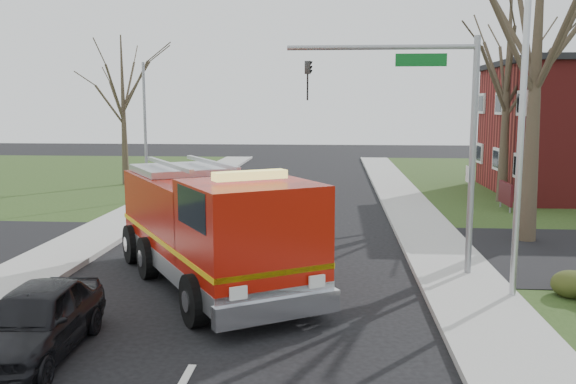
{
  "coord_description": "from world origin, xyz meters",
  "views": [
    {
      "loc": [
        2.67,
        -15.84,
        4.93
      ],
      "look_at": [
        1.09,
        4.49,
        2.0
      ],
      "focal_mm": 38.0,
      "sensor_mm": 36.0,
      "label": 1
    }
  ],
  "objects": [
    {
      "name": "streetlight_pole",
      "position": [
        7.14,
        -0.5,
        4.55
      ],
      "size": [
        1.48,
        0.16,
        8.4
      ],
      "color": "#B7BABF",
      "rests_on": "ground"
    },
    {
      "name": "ground",
      "position": [
        0.0,
        0.0,
        0.0
      ],
      "size": [
        120.0,
        120.0,
        0.0
      ],
      "primitive_type": "plane",
      "color": "black",
      "rests_on": "ground"
    },
    {
      "name": "traffic_signal_mast",
      "position": [
        5.21,
        1.5,
        4.71
      ],
      "size": [
        5.29,
        0.18,
        6.8
      ],
      "color": "gray",
      "rests_on": "ground"
    },
    {
      "name": "health_center_sign",
      "position": [
        10.5,
        12.5,
        0.88
      ],
      "size": [
        0.12,
        2.0,
        1.4
      ],
      "color": "#451015",
      "rests_on": "ground"
    },
    {
      "name": "sidewalk_right",
      "position": [
        6.2,
        0.0,
        0.07
      ],
      "size": [
        2.4,
        80.0,
        0.15
      ],
      "primitive_type": "cube",
      "color": "#979792",
      "rests_on": "ground"
    },
    {
      "name": "parked_car_maroon",
      "position": [
        -3.19,
        -4.77,
        0.72
      ],
      "size": [
        1.88,
        4.28,
        1.44
      ],
      "primitive_type": "imported",
      "rotation": [
        0.0,
        0.0,
        0.04
      ],
      "color": "black",
      "rests_on": "ground"
    },
    {
      "name": "bare_tree_left",
      "position": [
        -10.0,
        20.0,
        5.56
      ],
      "size": [
        4.5,
        4.5,
        9.0
      ],
      "color": "#32281D",
      "rests_on": "ground"
    },
    {
      "name": "bare_tree_far",
      "position": [
        11.0,
        15.0,
        6.49
      ],
      "size": [
        5.25,
        5.25,
        10.5
      ],
      "color": "#32281D",
      "rests_on": "ground"
    },
    {
      "name": "fire_engine",
      "position": [
        -0.65,
        0.19,
        1.55
      ],
      "size": [
        6.86,
        8.77,
        3.43
      ],
      "rotation": [
        0.0,
        0.0,
        0.54
      ],
      "color": "#9D1107",
      "rests_on": "ground"
    },
    {
      "name": "sidewalk_left",
      "position": [
        -6.2,
        0.0,
        0.07
      ],
      "size": [
        2.4,
        80.0,
        0.15
      ],
      "primitive_type": "cube",
      "color": "#979792",
      "rests_on": "ground"
    },
    {
      "name": "utility_pole_far",
      "position": [
        -6.8,
        14.0,
        3.5
      ],
      "size": [
        0.14,
        0.14,
        7.0
      ],
      "primitive_type": "cylinder",
      "color": "gray",
      "rests_on": "ground"
    },
    {
      "name": "bare_tree_near",
      "position": [
        9.5,
        6.0,
        7.41
      ],
      "size": [
        6.0,
        6.0,
        12.0
      ],
      "color": "#32281D",
      "rests_on": "ground"
    }
  ]
}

